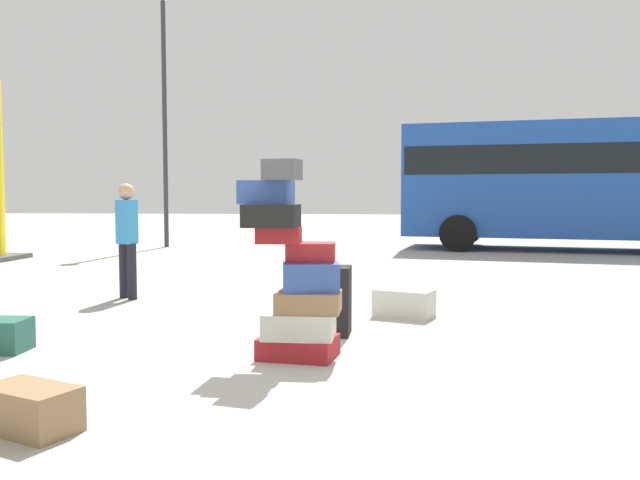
{
  "coord_description": "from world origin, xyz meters",
  "views": [
    {
      "loc": [
        0.9,
        -5.68,
        1.42
      ],
      "look_at": [
        0.1,
        1.76,
        0.9
      ],
      "focal_mm": 37.53,
      "sensor_mm": 36.0,
      "label": 1
    }
  ],
  "objects_px": {
    "suitcase_cream_right_side": "(404,303)",
    "suitcase_black_left_side": "(341,301)",
    "suitcase_tower": "(295,281)",
    "lamp_post": "(164,81)",
    "person_bearded_onlooker": "(127,231)",
    "suitcase_brown_foreground_far": "(30,409)",
    "parked_bus": "(571,177)"
  },
  "relations": [
    {
      "from": "suitcase_black_left_side",
      "to": "suitcase_brown_foreground_far",
      "type": "bearing_deg",
      "value": -118.0
    },
    {
      "from": "suitcase_tower",
      "to": "parked_bus",
      "type": "xyz_separation_m",
      "value": [
        5.27,
        11.67,
        1.16
      ]
    },
    {
      "from": "suitcase_tower",
      "to": "parked_bus",
      "type": "relative_size",
      "value": 0.2
    },
    {
      "from": "lamp_post",
      "to": "suitcase_tower",
      "type": "bearing_deg",
      "value": -66.05
    },
    {
      "from": "suitcase_tower",
      "to": "person_bearded_onlooker",
      "type": "relative_size",
      "value": 1.1
    },
    {
      "from": "suitcase_tower",
      "to": "suitcase_brown_foreground_far",
      "type": "distance_m",
      "value": 2.41
    },
    {
      "from": "person_bearded_onlooker",
      "to": "lamp_post",
      "type": "height_order",
      "value": "lamp_post"
    },
    {
      "from": "lamp_post",
      "to": "suitcase_cream_right_side",
      "type": "bearing_deg",
      "value": -57.29
    },
    {
      "from": "parked_bus",
      "to": "lamp_post",
      "type": "relative_size",
      "value": 1.24
    },
    {
      "from": "suitcase_cream_right_side",
      "to": "lamp_post",
      "type": "height_order",
      "value": "lamp_post"
    },
    {
      "from": "suitcase_brown_foreground_far",
      "to": "suitcase_tower",
      "type": "bearing_deg",
      "value": 77.88
    },
    {
      "from": "suitcase_tower",
      "to": "suitcase_black_left_side",
      "type": "relative_size",
      "value": 2.47
    },
    {
      "from": "suitcase_black_left_side",
      "to": "person_bearded_onlooker",
      "type": "relative_size",
      "value": 0.44
    },
    {
      "from": "parked_bus",
      "to": "lamp_post",
      "type": "bearing_deg",
      "value": -168.81
    },
    {
      "from": "person_bearded_onlooker",
      "to": "suitcase_cream_right_side",
      "type": "bearing_deg",
      "value": 23.65
    },
    {
      "from": "suitcase_cream_right_side",
      "to": "suitcase_brown_foreground_far",
      "type": "bearing_deg",
      "value": -99.49
    },
    {
      "from": "suitcase_cream_right_side",
      "to": "person_bearded_onlooker",
      "type": "distance_m",
      "value": 3.89
    },
    {
      "from": "lamp_post",
      "to": "parked_bus",
      "type": "bearing_deg",
      "value": 0.44
    },
    {
      "from": "suitcase_tower",
      "to": "suitcase_brown_foreground_far",
      "type": "height_order",
      "value": "suitcase_tower"
    },
    {
      "from": "suitcase_cream_right_side",
      "to": "parked_bus",
      "type": "bearing_deg",
      "value": 86.3
    },
    {
      "from": "suitcase_cream_right_side",
      "to": "lamp_post",
      "type": "distance_m",
      "value": 12.08
    },
    {
      "from": "suitcase_black_left_side",
      "to": "suitcase_cream_right_side",
      "type": "bearing_deg",
      "value": 59.59
    },
    {
      "from": "suitcase_cream_right_side",
      "to": "person_bearded_onlooker",
      "type": "bearing_deg",
      "value": -173.94
    },
    {
      "from": "suitcase_cream_right_side",
      "to": "suitcase_black_left_side",
      "type": "xyz_separation_m",
      "value": [
        -0.65,
        -1.06,
        0.19
      ]
    },
    {
      "from": "suitcase_tower",
      "to": "lamp_post",
      "type": "relative_size",
      "value": 0.25
    },
    {
      "from": "suitcase_black_left_side",
      "to": "person_bearded_onlooker",
      "type": "distance_m",
      "value": 3.69
    },
    {
      "from": "suitcase_tower",
      "to": "lamp_post",
      "type": "bearing_deg",
      "value": 113.95
    },
    {
      "from": "suitcase_black_left_side",
      "to": "lamp_post",
      "type": "height_order",
      "value": "lamp_post"
    },
    {
      "from": "suitcase_brown_foreground_far",
      "to": "parked_bus",
      "type": "height_order",
      "value": "parked_bus"
    },
    {
      "from": "parked_bus",
      "to": "suitcase_cream_right_side",
      "type": "bearing_deg",
      "value": -103.33
    },
    {
      "from": "suitcase_tower",
      "to": "parked_bus",
      "type": "bearing_deg",
      "value": 65.71
    },
    {
      "from": "suitcase_cream_right_side",
      "to": "lamp_post",
      "type": "bearing_deg",
      "value": 143.09
    }
  ]
}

